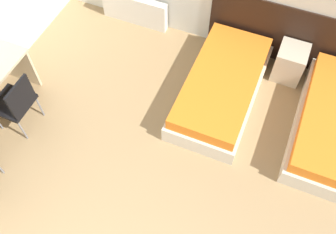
# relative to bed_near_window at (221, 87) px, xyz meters

# --- Properties ---
(headboard_panel) EXTENTS (2.57, 0.03, 0.97)m
(headboard_panel) POSITION_rel_bed_near_window_xyz_m (0.76, 1.00, 0.27)
(headboard_panel) COLOR black
(headboard_panel) RESTS_ON ground_plane
(bed_near_window) EXTENTS (0.95, 1.93, 0.43)m
(bed_near_window) POSITION_rel_bed_near_window_xyz_m (0.00, 0.00, 0.00)
(bed_near_window) COLOR beige
(bed_near_window) RESTS_ON ground_plane
(bed_near_door) EXTENTS (0.95, 1.93, 0.43)m
(bed_near_door) POSITION_rel_bed_near_window_xyz_m (1.52, 0.00, 0.00)
(bed_near_door) COLOR beige
(bed_near_door) RESTS_ON ground_plane
(nightstand) EXTENTS (0.39, 0.42, 0.51)m
(nightstand) POSITION_rel_bed_near_window_xyz_m (0.76, 0.75, 0.04)
(nightstand) COLOR beige
(nightstand) RESTS_ON ground_plane
(radiator) EXTENTS (1.08, 0.12, 0.48)m
(radiator) POSITION_rel_bed_near_window_xyz_m (-1.74, 0.91, 0.03)
(radiator) COLOR silver
(radiator) RESTS_ON ground_plane
(chair_near_laptop) EXTENTS (0.45, 0.45, 0.87)m
(chair_near_laptop) POSITION_rel_bed_near_window_xyz_m (-2.24, -1.41, 0.28)
(chair_near_laptop) COLOR black
(chair_near_laptop) RESTS_ON ground_plane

